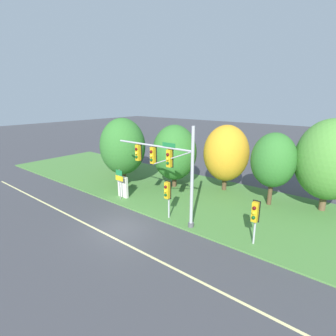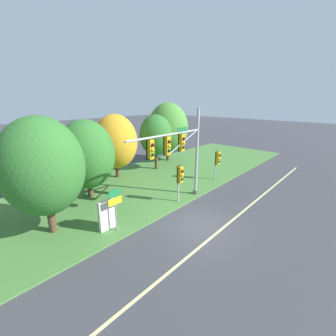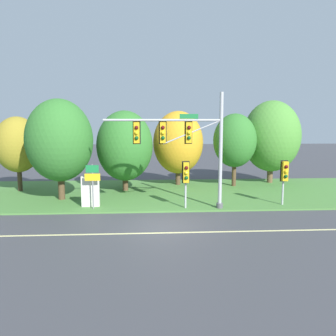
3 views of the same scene
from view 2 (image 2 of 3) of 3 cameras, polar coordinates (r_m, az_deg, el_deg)
The scene contains 13 objects.
ground_plane at distance 14.79m, azimuth 8.22°, elevation -14.27°, with size 160.00×160.00×0.00m, color #3D3D42.
lane_stripe at distance 14.27m, azimuth 12.37°, elevation -15.76°, with size 36.00×0.16×0.01m, color beige.
grass_verge at distance 19.97m, azimuth -11.84°, elevation -5.67°, with size 48.00×11.50×0.10m, color #477A38.
traffic_signal_mast at distance 16.07m, azimuth 2.98°, elevation 4.79°, with size 7.13×0.49×6.94m.
pedestrian_signal_near_kerb at distance 21.95m, azimuth 12.48°, elevation 2.09°, with size 0.46×0.55×2.84m.
pedestrian_signal_further_along at distance 16.69m, azimuth 3.11°, elevation -2.16°, with size 0.46×0.55×2.88m.
route_sign_post at distance 13.46m, azimuth -13.29°, elevation -8.66°, with size 0.92×0.08×2.71m.
tree_left_of_mast at distance 14.04m, azimuth -29.20°, elevation 0.23°, with size 4.42×4.42×6.78m.
tree_behind_signpost at distance 18.37m, azimuth -20.00°, elevation 3.17°, with size 4.30×4.30×6.16m.
tree_mid_verge at distance 22.47m, azimuth -13.17°, elevation 6.51°, with size 4.22×4.22×6.25m.
tree_tall_centre at distance 24.68m, azimuth -3.11°, elevation 8.28°, with size 3.54×3.54×6.01m.
tree_right_far at distance 28.28m, azimuth 0.02°, elevation 10.06°, with size 4.96×4.96×7.20m.
info_kiosk at distance 14.16m, azimuth -15.20°, elevation -11.39°, with size 1.10×0.24×1.90m.
Camera 2 is at (-10.65, -6.84, 7.65)m, focal length 24.00 mm.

